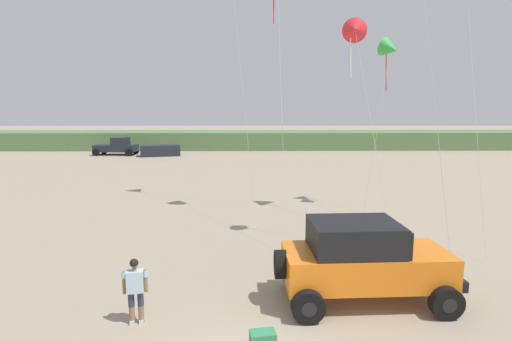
% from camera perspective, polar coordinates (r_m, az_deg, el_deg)
% --- Properties ---
extents(dune_ridge, '(90.00, 7.29, 2.18)m').
position_cam_1_polar(dune_ridge, '(52.42, 0.61, 4.41)').
color(dune_ridge, '#567A47').
rests_on(dune_ridge, ground_plane).
extents(jeep, '(4.90, 2.53, 2.26)m').
position_cam_1_polar(jeep, '(11.43, 15.05, -12.16)').
color(jeep, orange).
rests_on(jeep, ground_plane).
extents(person_watching, '(0.62, 0.36, 1.67)m').
position_cam_1_polar(person_watching, '(10.54, -16.85, -15.65)').
color(person_watching, '#8C664C').
rests_on(person_watching, ground_plane).
extents(cooler_box, '(0.61, 0.44, 0.38)m').
position_cam_1_polar(cooler_box, '(9.57, 0.97, -23.01)').
color(cooler_box, '#2D7F51').
rests_on(cooler_box, ground_plane).
extents(distant_pickup, '(4.72, 2.67, 1.98)m').
position_cam_1_polar(distant_pickup, '(47.41, -19.21, 3.24)').
color(distant_pickup, '#1E232D').
rests_on(distant_pickup, ground_plane).
extents(distant_sedan, '(4.50, 2.73, 1.20)m').
position_cam_1_polar(distant_sedan, '(45.06, -13.51, 2.79)').
color(distant_sedan, '#1E232D').
rests_on(distant_sedan, ground_plane).
extents(kite_pink_ribbon, '(2.12, 1.91, 8.83)m').
position_cam_1_polar(kite_pink_ribbon, '(22.06, 18.60, 16.11)').
color(kite_pink_ribbon, green).
rests_on(kite_pink_ribbon, ground_plane).
extents(kite_blue_swept, '(1.71, 4.59, 9.60)m').
position_cam_1_polar(kite_blue_swept, '(20.26, 13.93, 18.89)').
color(kite_blue_swept, red).
rests_on(kite_blue_swept, ground_plane).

